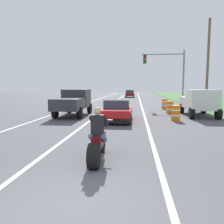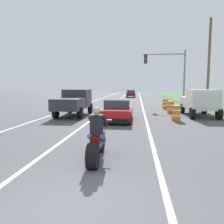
{
  "view_description": "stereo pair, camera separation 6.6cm",
  "coord_description": "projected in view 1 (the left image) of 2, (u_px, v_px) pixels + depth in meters",
  "views": [
    {
      "loc": [
        1.13,
        -3.53,
        2.2
      ],
      "look_at": [
        0.02,
        6.88,
        1.0
      ],
      "focal_mm": 35.57,
      "sensor_mm": 36.0,
      "label": 1
    },
    {
      "loc": [
        1.19,
        -3.52,
        2.2
      ],
      "look_at": [
        0.02,
        6.88,
        1.0
      ],
      "focal_mm": 35.57,
      "sensor_mm": 36.0,
      "label": 2
    }
  ],
  "objects": [
    {
      "name": "ground_plane",
      "position": [
        69.0,
        214.0,
        3.86
      ],
      "size": [
        160.0,
        160.0,
        0.0
      ],
      "primitive_type": "plane",
      "color": "#4C4C51"
    },
    {
      "name": "pickup_truck_right_shoulder_white",
      "position": [
        198.0,
        101.0,
        16.59
      ],
      "size": [
        2.02,
        4.8,
        1.98
      ],
      "color": "silver",
      "rests_on": "ground"
    },
    {
      "name": "utility_pole_roadside",
      "position": [
        208.0,
        64.0,
        21.84
      ],
      "size": [
        0.24,
        0.24,
        8.78
      ],
      "primitive_type": "cylinder",
      "color": "brown",
      "rests_on": "ground"
    },
    {
      "name": "motorcycle_with_rider",
      "position": [
        98.0,
        142.0,
        6.51
      ],
      "size": [
        0.7,
        2.21,
        1.62
      ],
      "color": "black",
      "rests_on": "ground"
    },
    {
      "name": "lane_stripe_centre_dashed",
      "position": [
        108.0,
        107.0,
        23.8
      ],
      "size": [
        0.14,
        120.0,
        0.01
      ],
      "primitive_type": "cube",
      "color": "white",
      "rests_on": "ground"
    },
    {
      "name": "lane_stripe_right_solid",
      "position": [
        142.0,
        107.0,
        23.42
      ],
      "size": [
        0.14,
        120.0,
        0.01
      ],
      "primitive_type": "cube",
      "color": "white",
      "rests_on": "ground"
    },
    {
      "name": "pickup_truck_left_lane_dark_grey",
      "position": [
        74.0,
        101.0,
        16.85
      ],
      "size": [
        2.02,
        4.8,
        1.98
      ],
      "color": "#2D3035",
      "rests_on": "ground"
    },
    {
      "name": "lane_stripe_left_solid",
      "position": [
        75.0,
        107.0,
        24.18
      ],
      "size": [
        0.14,
        120.0,
        0.01
      ],
      "primitive_type": "cube",
      "color": "white",
      "rests_on": "ground"
    },
    {
      "name": "sports_car_red",
      "position": [
        117.0,
        111.0,
        14.41
      ],
      "size": [
        1.84,
        4.3,
        1.37
      ],
      "color": "red",
      "rests_on": "ground"
    },
    {
      "name": "construction_barrel_far",
      "position": [
        165.0,
        104.0,
        21.93
      ],
      "size": [
        0.58,
        0.58,
        1.0
      ],
      "color": "orange",
      "rests_on": "ground"
    },
    {
      "name": "distant_car_far_ahead",
      "position": [
        130.0,
        94.0,
        45.79
      ],
      "size": [
        1.8,
        4.0,
        1.5
      ],
      "color": "maroon",
      "rests_on": "ground"
    },
    {
      "name": "construction_barrel_mid",
      "position": [
        170.0,
        107.0,
        18.33
      ],
      "size": [
        0.58,
        0.58,
        1.0
      ],
      "color": "orange",
      "rests_on": "ground"
    },
    {
      "name": "construction_barrel_nearest",
      "position": [
        176.0,
        113.0,
        14.38
      ],
      "size": [
        0.58,
        0.58,
        1.0
      ],
      "color": "orange",
      "rests_on": "ground"
    },
    {
      "name": "traffic_light_mast_near",
      "position": [
        170.0,
        70.0,
        23.47
      ],
      "size": [
        4.56,
        0.34,
        6.0
      ],
      "color": "gray",
      "rests_on": "ground"
    }
  ]
}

